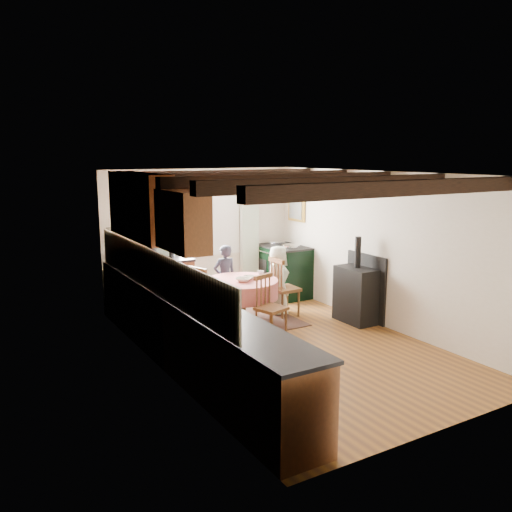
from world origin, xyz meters
TOP-DOWN VIEW (x-y plane):
  - floor at (0.00, 0.00)m, footprint 3.60×5.50m
  - ceiling at (0.00, 0.00)m, footprint 3.60×5.50m
  - wall_back at (0.00, 2.75)m, footprint 3.60×0.00m
  - wall_front at (0.00, -2.75)m, footprint 3.60×0.00m
  - wall_left at (-1.80, 0.00)m, footprint 0.00×5.50m
  - wall_right at (1.80, 0.00)m, footprint 0.00×5.50m
  - beam_a at (0.00, -2.00)m, footprint 3.60×0.16m
  - beam_b at (0.00, -1.00)m, footprint 3.60×0.16m
  - beam_c at (0.00, 0.00)m, footprint 3.60×0.16m
  - beam_d at (0.00, 1.00)m, footprint 3.60×0.16m
  - beam_e at (0.00, 2.00)m, footprint 3.60×0.16m
  - splash_left at (-1.78, 0.30)m, footprint 0.02×4.50m
  - splash_back at (-1.00, 2.73)m, footprint 1.40×0.02m
  - base_cabinet_left at (-1.50, 0.00)m, footprint 0.60×5.30m
  - base_cabinet_back at (-1.05, 2.45)m, footprint 1.30×0.60m
  - worktop_left at (-1.48, 0.00)m, footprint 0.64×5.30m
  - worktop_back at (-1.05, 2.43)m, footprint 1.30×0.64m
  - wall_cabinet_glass at (-1.63, 1.20)m, footprint 0.34×1.80m
  - wall_cabinet_solid at (-1.63, -0.30)m, footprint 0.34×0.90m
  - window_frame at (0.10, 2.73)m, footprint 1.34×0.03m
  - window_pane at (0.10, 2.74)m, footprint 1.20×0.01m
  - curtain_left at (-0.75, 2.65)m, footprint 0.35×0.10m
  - curtain_right at (0.95, 2.65)m, footprint 0.35×0.10m
  - curtain_rod at (0.10, 2.65)m, footprint 2.00×0.03m
  - wall_picture at (1.77, 2.30)m, footprint 0.04×0.50m
  - wall_plate at (1.05, 2.72)m, footprint 0.30×0.02m
  - rug at (-0.03, 1.21)m, footprint 1.78×1.38m
  - dining_table at (-0.03, 1.21)m, footprint 1.17×1.17m
  - chair_near at (0.04, 0.42)m, footprint 0.50×0.51m
  - chair_left at (-0.93, 1.20)m, footprint 0.55×0.54m
  - chair_right at (0.79, 1.20)m, footprint 0.44×0.42m
  - aga_range at (1.47, 2.28)m, footprint 0.69×1.06m
  - cast_iron_stove at (1.58, 0.33)m, footprint 0.41×0.69m
  - child_far at (0.07, 1.98)m, footprint 0.42×0.28m
  - child_right at (0.76, 1.37)m, footprint 0.49×0.63m
  - bowl_a at (-0.05, 1.10)m, footprint 0.34×0.34m
  - bowl_b at (0.10, 1.18)m, footprint 0.21×0.21m
  - cup at (0.36, 1.27)m, footprint 0.11×0.11m
  - canister_tall at (-1.35, 2.45)m, footprint 0.14×0.14m
  - canister_wide at (-1.03, 2.51)m, footprint 0.20×0.20m
  - canister_slim at (-0.69, 2.44)m, footprint 0.09×0.09m

SIDE VIEW (x-z plane):
  - floor at x=0.00m, z-range 0.00..0.00m
  - rug at x=-0.03m, z-range 0.00..0.01m
  - dining_table at x=-0.03m, z-range 0.00..0.70m
  - base_cabinet_left at x=-1.50m, z-range 0.00..0.88m
  - base_cabinet_back at x=-1.05m, z-range 0.00..0.88m
  - chair_near at x=0.04m, z-range 0.00..0.92m
  - aga_range at x=1.47m, z-range 0.00..0.98m
  - chair_left at x=-0.93m, z-range 0.00..0.98m
  - chair_right at x=0.79m, z-range 0.00..0.99m
  - child_far at x=0.07m, z-range 0.00..1.14m
  - child_right at x=0.76m, z-range 0.00..1.15m
  - cast_iron_stove at x=1.58m, z-range 0.00..1.38m
  - bowl_b at x=0.10m, z-range 0.70..0.76m
  - bowl_a at x=-0.05m, z-range 0.70..0.76m
  - cup at x=0.36m, z-range 0.70..0.80m
  - worktop_left at x=-1.48m, z-range 0.88..0.92m
  - worktop_back at x=-1.05m, z-range 0.88..0.92m
  - canister_wide at x=-1.03m, z-range 0.92..1.14m
  - canister_tall at x=-1.35m, z-range 0.92..1.16m
  - canister_slim at x=-0.69m, z-range 0.92..1.17m
  - curtain_left at x=-0.75m, z-range 0.05..2.15m
  - curtain_right at x=0.95m, z-range 0.05..2.15m
  - wall_back at x=0.00m, z-range 0.00..2.40m
  - wall_front at x=0.00m, z-range 0.00..2.40m
  - wall_left at x=-1.80m, z-range 0.00..2.40m
  - wall_right at x=1.80m, z-range 0.00..2.40m
  - splash_left at x=-1.78m, z-range 0.92..1.48m
  - splash_back at x=-1.00m, z-range 0.92..1.48m
  - window_frame at x=0.10m, z-range 0.83..2.37m
  - window_pane at x=0.10m, z-range 0.90..2.30m
  - wall_picture at x=1.77m, z-range 1.40..2.00m
  - wall_plate at x=1.05m, z-range 1.55..1.85m
  - wall_cabinet_solid at x=-1.63m, z-range 1.55..2.25m
  - wall_cabinet_glass at x=-1.63m, z-range 1.50..2.40m
  - curtain_rod at x=0.10m, z-range 2.19..2.22m
  - beam_a at x=0.00m, z-range 2.23..2.39m
  - beam_b at x=0.00m, z-range 2.23..2.39m
  - beam_c at x=0.00m, z-range 2.23..2.39m
  - beam_d at x=0.00m, z-range 2.23..2.39m
  - beam_e at x=0.00m, z-range 2.23..2.39m
  - ceiling at x=0.00m, z-range 2.40..2.40m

